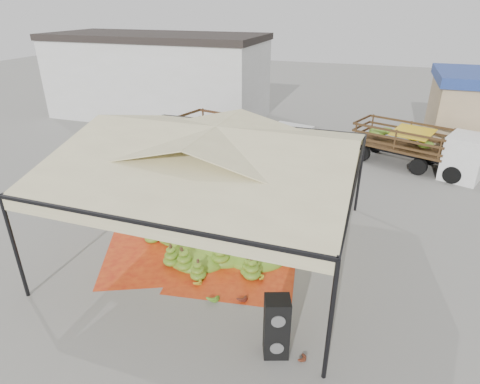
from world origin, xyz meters
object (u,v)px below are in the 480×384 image
(vendor, at_px, (303,184))
(truck_left, at_px, (245,140))
(truck_right, at_px, (423,144))
(banana_heap, at_px, (220,231))
(speaker_stack, at_px, (276,327))

(vendor, bearing_deg, truck_left, -18.42)
(truck_left, distance_m, truck_right, 8.34)
(vendor, height_order, truck_left, truck_left)
(banana_heap, height_order, vendor, vendor)
(speaker_stack, distance_m, truck_left, 11.36)
(banana_heap, distance_m, speaker_stack, 4.72)
(truck_left, height_order, truck_right, truck_left)
(vendor, bearing_deg, speaker_stack, 121.13)
(speaker_stack, distance_m, vendor, 7.44)
(banana_heap, relative_size, truck_left, 0.72)
(truck_left, relative_size, truck_right, 1.13)
(speaker_stack, height_order, truck_left, truck_left)
(banana_heap, relative_size, truck_right, 0.82)
(speaker_stack, height_order, vendor, vendor)
(speaker_stack, relative_size, truck_right, 0.25)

